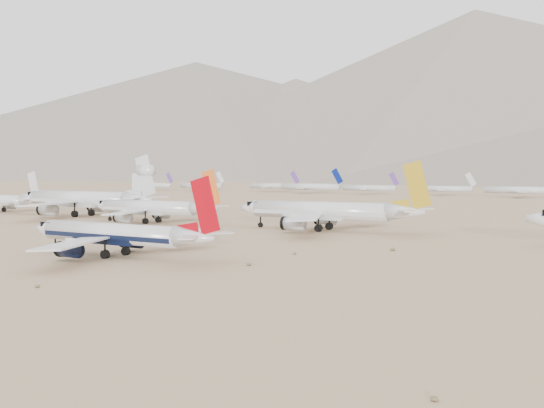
% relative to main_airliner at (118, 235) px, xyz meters
% --- Properties ---
extents(ground, '(7000.00, 7000.00, 0.00)m').
position_rel_main_airliner_xyz_m(ground, '(0.70, 1.74, -3.94)').
color(ground, '#9B7B5A').
rests_on(ground, ground).
extents(main_airliner, '(40.65, 39.70, 14.34)m').
position_rel_main_airliner_xyz_m(main_airliner, '(0.00, 0.00, 0.00)').
color(main_airliner, silver).
rests_on(main_airliner, ground).
extents(row2_gold_tail, '(49.71, 48.61, 17.70)m').
position_rel_main_airliner_xyz_m(row2_gold_tail, '(11.27, 61.57, 1.01)').
color(row2_gold_tail, silver).
rests_on(row2_gold_tail, ground).
extents(row2_orange_tail, '(44.31, 43.34, 15.80)m').
position_rel_main_airliner_xyz_m(row2_orange_tail, '(-42.00, 56.88, 0.49)').
color(row2_orange_tail, silver).
rests_on(row2_orange_tail, ground).
extents(row2_white_trijet, '(57.89, 56.58, 20.51)m').
position_rel_main_airliner_xyz_m(row2_white_trijet, '(-79.28, 65.74, 2.00)').
color(row2_white_trijet, silver).
rests_on(row2_white_trijet, ground).
extents(distant_storage_row, '(670.52, 62.83, 15.81)m').
position_rel_main_airliner_xyz_m(distant_storage_row, '(31.81, 314.22, 0.49)').
color(distant_storage_row, silver).
rests_on(distant_storage_row, ground).
extents(desert_scrub, '(261.14, 130.11, 0.63)m').
position_rel_main_airliner_xyz_m(desert_scrub, '(1.29, -23.99, -3.66)').
color(desert_scrub, brown).
rests_on(desert_scrub, ground).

